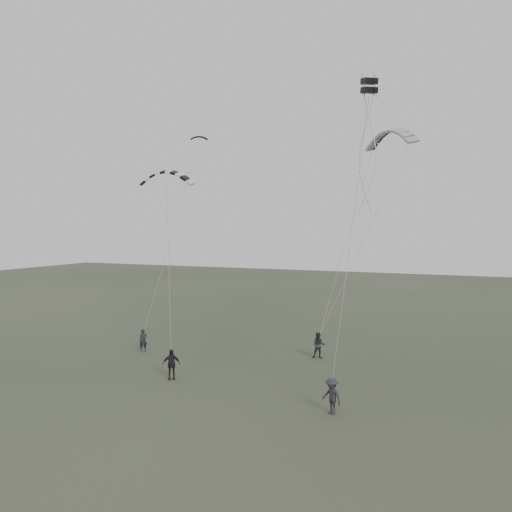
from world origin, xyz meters
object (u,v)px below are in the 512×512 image
at_px(flyer_far, 332,396).
at_px(kite_box, 369,86).
at_px(flyer_left, 143,340).
at_px(flyer_right, 319,345).
at_px(kite_striped, 167,172).
at_px(kite_dark_small, 199,137).
at_px(flyer_center, 171,364).
at_px(kite_pale_large, 391,131).

xyz_separation_m(flyer_far, kite_box, (0.76, 3.97, 14.51)).
bearing_deg(flyer_left, flyer_right, -27.95).
bearing_deg(kite_striped, kite_box, -24.25).
relative_size(flyer_right, kite_dark_small, 1.17).
distance_m(flyer_far, kite_striped, 17.30).
bearing_deg(flyer_right, flyer_center, -143.77).
bearing_deg(flyer_left, kite_dark_small, 52.08).
xyz_separation_m(flyer_left, kite_striped, (2.28, -0.49, 11.06)).
distance_m(kite_pale_large, kite_box, 11.40).
distance_m(flyer_left, kite_striped, 11.30).
xyz_separation_m(flyer_far, kite_striped, (-12.13, 5.57, 11.00)).
relative_size(flyer_left, flyer_center, 0.91).
bearing_deg(kite_pale_large, flyer_center, -89.66).
bearing_deg(flyer_far, kite_box, 108.59).
xyz_separation_m(flyer_center, kite_striped, (-2.76, 3.97, 10.98)).
distance_m(flyer_left, flyer_center, 6.73).
relative_size(flyer_right, kite_pale_large, 0.39).
height_order(flyer_left, kite_striped, kite_striped).
bearing_deg(flyer_right, flyer_left, -179.01).
bearing_deg(flyer_far, flyer_center, -160.30).
xyz_separation_m(flyer_right, kite_box, (3.88, -5.00, 14.50)).
bearing_deg(flyer_far, kite_striped, -175.29).
relative_size(flyer_right, flyer_center, 1.00).
bearing_deg(kite_box, kite_pale_large, 58.94).
height_order(flyer_right, kite_box, kite_box).
relative_size(flyer_center, kite_box, 2.27).
bearing_deg(flyer_far, flyer_left, -173.43).
height_order(flyer_right, flyer_center, flyer_right).
bearing_deg(kite_box, flyer_center, 159.53).
height_order(flyer_left, kite_box, kite_box).
relative_size(kite_dark_small, kite_pale_large, 0.33).
height_order(flyer_center, kite_striped, kite_striped).
height_order(flyer_right, kite_pale_large, kite_pale_large).
bearing_deg(flyer_right, flyer_far, -84.28).
height_order(flyer_right, kite_dark_small, kite_dark_small).
bearing_deg(kite_pale_large, flyer_far, -55.61).
distance_m(flyer_right, kite_dark_small, 20.11).
distance_m(flyer_right, kite_striped, 14.61).
distance_m(flyer_center, flyer_far, 9.51).
xyz_separation_m(flyer_right, flyer_far, (3.13, -8.98, -0.02)).
bearing_deg(kite_dark_small, flyer_far, -67.34).
distance_m(flyer_far, kite_box, 15.07).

